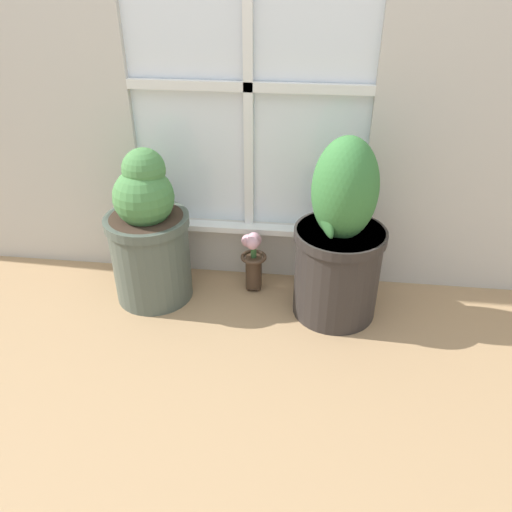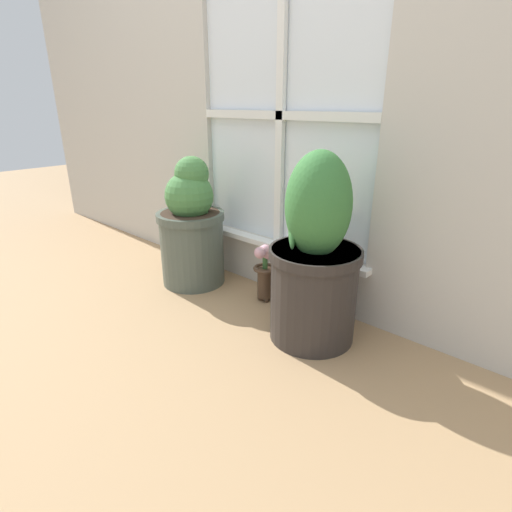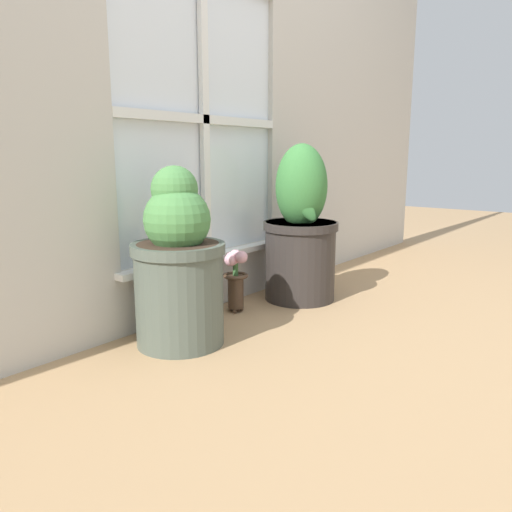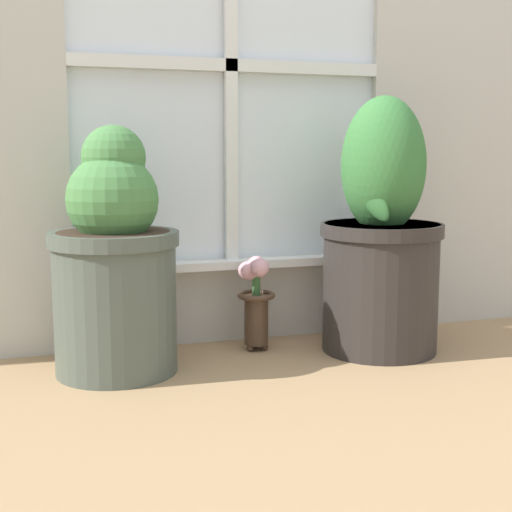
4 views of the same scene
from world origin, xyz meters
name	(u,v)px [view 3 (image 3 of 4)]	position (x,y,z in m)	size (l,w,h in m)	color
ground_plane	(304,332)	(0.00, 0.00, 0.00)	(10.00, 10.00, 0.00)	tan
wall_with_window	(199,2)	(0.00, 0.53, 1.27)	(4.40, 0.10, 2.50)	beige
potted_plant_left	(179,266)	(-0.37, 0.29, 0.29)	(0.33, 0.33, 0.64)	#4C564C
potted_plant_right	(301,234)	(0.37, 0.27, 0.31)	(0.35, 0.35, 0.72)	#2D2826
flower_vase	(235,275)	(0.03, 0.38, 0.16)	(0.11, 0.12, 0.27)	#473323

